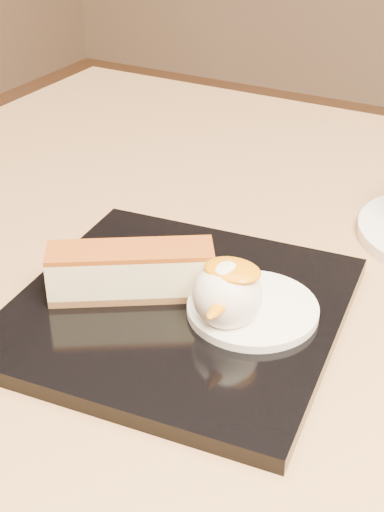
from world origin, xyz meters
The scene contains 7 objects.
table centered at (0.00, 0.00, 0.56)m, with size 0.80×0.80×0.72m.
dessert_plate centered at (0.01, -0.07, 0.73)m, with size 0.22×0.22×0.01m, color black.
cheesecake centered at (-0.02, -0.08, 0.75)m, with size 0.11×0.09×0.04m.
cream_smear centered at (0.06, -0.06, 0.73)m, with size 0.09×0.09×0.01m, color white.
ice_cream_scoop centered at (0.05, -0.08, 0.76)m, with size 0.05×0.05×0.05m, color white.
mango_sauce centered at (0.05, -0.07, 0.77)m, with size 0.04×0.03×0.01m, color orange.
mint_sprig centered at (0.03, -0.03, 0.74)m, with size 0.04×0.02×0.00m.
Camera 1 is at (0.21, -0.42, 1.02)m, focal length 50.00 mm.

